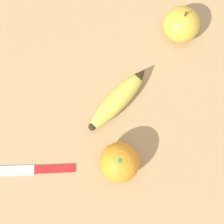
# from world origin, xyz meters

# --- Properties ---
(ground_plane) EXTENTS (3.00, 3.00, 0.00)m
(ground_plane) POSITION_xyz_m (0.00, 0.00, 0.00)
(ground_plane) COLOR tan
(banana) EXTENTS (0.16, 0.13, 0.04)m
(banana) POSITION_xyz_m (0.02, 0.01, 0.02)
(banana) COLOR #DBCC4C
(banana) RESTS_ON ground_plane
(orange) EXTENTS (0.08, 0.08, 0.08)m
(orange) POSITION_xyz_m (-0.12, -0.01, 0.04)
(orange) COLOR orange
(orange) RESTS_ON ground_plane
(apple) EXTENTS (0.08, 0.08, 0.09)m
(apple) POSITION_xyz_m (0.21, -0.12, 0.04)
(apple) COLOR gold
(apple) RESTS_ON ground_plane
(paring_knife) EXTENTS (0.05, 0.20, 0.01)m
(paring_knife) POSITION_xyz_m (-0.15, 0.17, 0.00)
(paring_knife) COLOR silver
(paring_knife) RESTS_ON ground_plane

